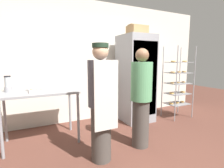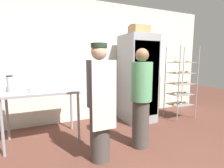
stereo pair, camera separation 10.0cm
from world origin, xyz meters
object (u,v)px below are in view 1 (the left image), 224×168
at_px(refrigerator, 136,79).
at_px(baking_rack, 178,83).
at_px(cardboard_storage_box, 137,30).
at_px(person_customer, 141,98).
at_px(blender_pitcher, 8,85).
at_px(donut_box, 37,89).
at_px(person_baker, 101,102).

height_order(refrigerator, baking_rack, refrigerator).
xyz_separation_m(cardboard_storage_box, person_customer, (-0.71, -1.18, -1.26)).
bearing_deg(refrigerator, blender_pitcher, -178.31).
relative_size(donut_box, cardboard_storage_box, 0.66).
relative_size(baking_rack, person_baker, 1.06).
relative_size(donut_box, person_customer, 0.17).
bearing_deg(cardboard_storage_box, person_baker, -138.51).
bearing_deg(blender_pitcher, cardboard_storage_box, 3.27).
height_order(blender_pitcher, cardboard_storage_box, cardboard_storage_box).
bearing_deg(donut_box, person_customer, -28.22).
distance_m(baking_rack, person_customer, 1.87).
relative_size(baking_rack, person_customer, 1.09).
xyz_separation_m(refrigerator, cardboard_storage_box, (0.07, 0.07, 1.09)).
height_order(refrigerator, person_baker, refrigerator).
xyz_separation_m(baking_rack, donut_box, (-3.16, -0.03, 0.10)).
distance_m(blender_pitcher, person_customer, 2.17).
xyz_separation_m(donut_box, cardboard_storage_box, (2.18, 0.39, 1.12)).
xyz_separation_m(baking_rack, person_customer, (-1.68, -0.82, -0.04)).
relative_size(cardboard_storage_box, person_baker, 0.25).
bearing_deg(person_customer, person_baker, -172.74).
distance_m(cardboard_storage_box, person_customer, 1.86).
xyz_separation_m(baking_rack, blender_pitcher, (-3.58, 0.21, 0.16)).
bearing_deg(person_baker, donut_box, 129.94).
bearing_deg(donut_box, blender_pitcher, 150.06).
height_order(baking_rack, donut_box, baking_rack).
distance_m(baking_rack, blender_pitcher, 3.59).
distance_m(refrigerator, blender_pitcher, 2.54).
distance_m(refrigerator, cardboard_storage_box, 1.09).
relative_size(refrigerator, donut_box, 7.22).
height_order(baking_rack, cardboard_storage_box, cardboard_storage_box).
distance_m(donut_box, person_baker, 1.16).
xyz_separation_m(donut_box, blender_pitcher, (-0.42, 0.24, 0.07)).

